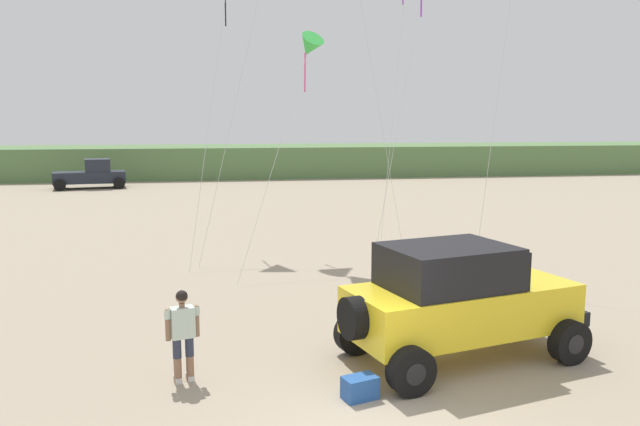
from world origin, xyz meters
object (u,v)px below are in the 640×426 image
at_px(distant_pickup, 91,174).
at_px(kite_white_parafoil, 309,47).
at_px(jeep, 459,299).
at_px(cooler_box, 360,388).
at_px(person_watching, 183,331).

xyz_separation_m(distant_pickup, kite_white_parafoil, (11.57, -23.21, 6.02)).
bearing_deg(distant_pickup, jeep, -68.56).
bearing_deg(cooler_box, person_watching, 140.23).
xyz_separation_m(jeep, kite_white_parafoil, (-1.45, 9.94, 5.76)).
xyz_separation_m(cooler_box, distant_pickup, (-10.77, 34.56, 0.75)).
height_order(jeep, kite_white_parafoil, kite_white_parafoil).
height_order(person_watching, distant_pickup, distant_pickup).
bearing_deg(person_watching, distant_pickup, 103.23).
distance_m(jeep, cooler_box, 2.84).
distance_m(person_watching, cooler_box, 3.23).
height_order(jeep, distant_pickup, jeep).
bearing_deg(jeep, cooler_box, -147.86).
xyz_separation_m(cooler_box, kite_white_parafoil, (0.80, 11.35, 6.77)).
bearing_deg(kite_white_parafoil, jeep, -81.72).
bearing_deg(person_watching, kite_white_parafoil, 69.95).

